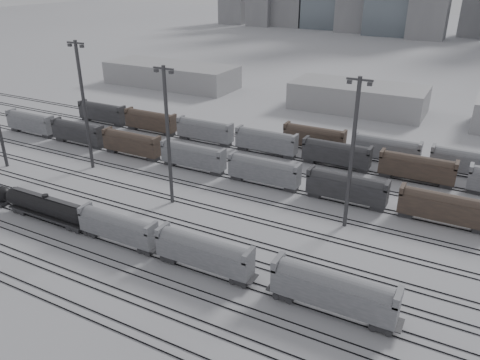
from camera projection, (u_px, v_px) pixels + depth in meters
The scene contains 14 objects.
ground at pixel (130, 251), 73.06m from camera, with size 900.00×900.00×0.00m, color silver.
tracks at pixel (192, 205), 87.08m from camera, with size 220.00×71.50×0.16m.
tank_car_b at pixel (47, 206), 80.74m from camera, with size 19.22×3.20×4.75m.
hopper_car_a at pixel (118, 226), 73.81m from camera, with size 14.10×2.80×5.04m.
hopper_car_b at pixel (204, 251), 66.87m from camera, with size 15.06×2.99×5.38m.
hopper_car_c at pixel (334, 290), 58.59m from camera, with size 16.12×3.20×5.76m.
light_mast_b at pixel (84, 103), 97.49m from camera, with size 4.37×0.70×27.28m.
light_mast_c at pixel (168, 134), 82.55m from camera, with size 4.09×0.65×25.54m.
light_mast_d at pixel (352, 152), 74.55m from camera, with size 4.09×0.66×25.59m.
bg_string_near at pixel (264, 172), 94.18m from camera, with size 151.00×3.00×5.60m.
bg_string_mid at pixel (336, 155), 102.77m from camera, with size 151.00×3.00×5.60m.
bg_string_far at pixel (425, 157), 101.72m from camera, with size 66.00×3.00×5.60m.
warehouse_left at pixel (171, 75), 173.33m from camera, with size 50.00×18.00×8.00m, color #9C9C9E.
warehouse_mid at pixel (358, 97), 143.44m from camera, with size 40.00×18.00×8.00m, color #9C9C9E.
Camera 1 is at (44.25, -46.54, 40.40)m, focal length 35.00 mm.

